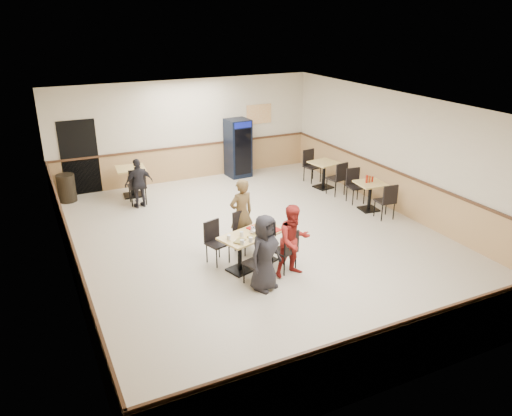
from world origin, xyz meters
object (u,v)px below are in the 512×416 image
diner_woman_left (265,253)px  pepsi_cooler (238,148)px  diner_woman_right (294,241)px  diner_man_opposite (241,214)px  lone_diner (139,183)px  side_table_far (324,171)px  trash_bin (67,188)px  main_table (252,244)px  back_table (131,177)px  side_table_near (370,192)px

diner_woman_left → pepsi_cooler: bearing=47.3°
diner_woman_right → diner_man_opposite: diner_man_opposite is taller
diner_man_opposite → lone_diner: (-1.43, 3.32, -0.12)m
diner_woman_left → side_table_far: size_ratio=1.76×
lone_diner → trash_bin: bearing=-47.1°
main_table → lone_diner: lone_diner is taller
back_table → trash_bin: size_ratio=1.09×
pepsi_cooler → main_table: bearing=-115.0°
main_table → pepsi_cooler: pepsi_cooler is taller
lone_diner → trash_bin: size_ratio=1.74×
diner_woman_right → back_table: size_ratio=1.77×
diner_woman_right → back_table: 6.11m
lone_diner → pepsi_cooler: bearing=-168.7°
pepsi_cooler → trash_bin: bearing=176.6°
main_table → pepsi_cooler: 5.96m
diner_woman_right → main_table: bearing=127.3°
diner_woman_left → back_table: 6.16m
main_table → diner_woman_right: (0.56, -0.68, 0.25)m
diner_man_opposite → back_table: diner_man_opposite is taller
side_table_near → pepsi_cooler: bearing=114.7°
side_table_near → side_table_far: size_ratio=0.92×
side_table_far → main_table: bearing=-138.8°
main_table → lone_diner: 4.41m
diner_man_opposite → side_table_far: 4.53m
main_table → side_table_far: 5.21m
main_table → side_table_near: size_ratio=1.92×
diner_woman_right → diner_man_opposite: 1.63m
diner_woman_left → side_table_near: 4.81m
diner_woman_right → trash_bin: (-3.50, 6.18, -0.35)m
back_table → diner_woman_right: bearing=-72.7°
side_table_far → back_table: (-5.18, 1.73, 0.03)m
side_table_near → diner_woman_left: bearing=-150.9°
diner_woman_right → trash_bin: 7.11m
lone_diner → back_table: bearing=-99.9°
lone_diner → back_table: (-0.00, 0.93, -0.11)m
pepsi_cooler → trash_bin: (-5.09, -0.04, -0.52)m
main_table → diner_man_opposite: 0.97m
side_table_near → trash_bin: 8.08m
back_table → main_table: bearing=-76.2°
diner_woman_left → diner_woman_right: 0.76m
diner_woman_right → back_table: diner_woman_right is taller
diner_woman_left → lone_diner: bearing=79.1°
back_table → trash_bin: bearing=168.3°
pepsi_cooler → back_table: bearing=-177.3°
side_table_near → side_table_far: side_table_far is taller
lone_diner → side_table_far: (5.18, -0.80, -0.14)m
side_table_near → back_table: back_table is taller
diner_woman_right → trash_bin: diner_woman_right is taller
diner_man_opposite → side_table_far: size_ratio=1.87×
diner_man_opposite → back_table: (-1.43, 4.25, -0.23)m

